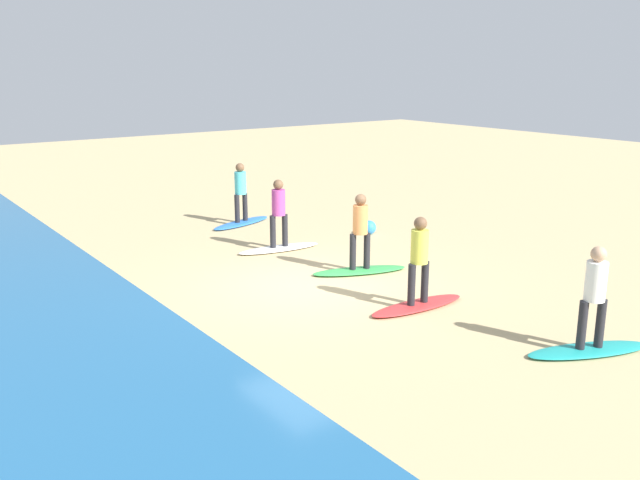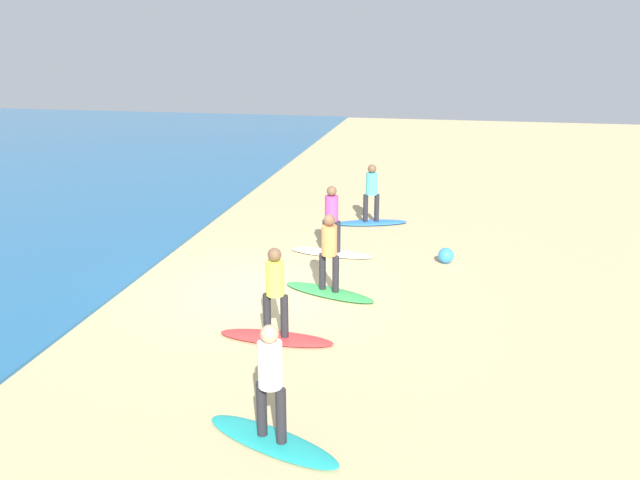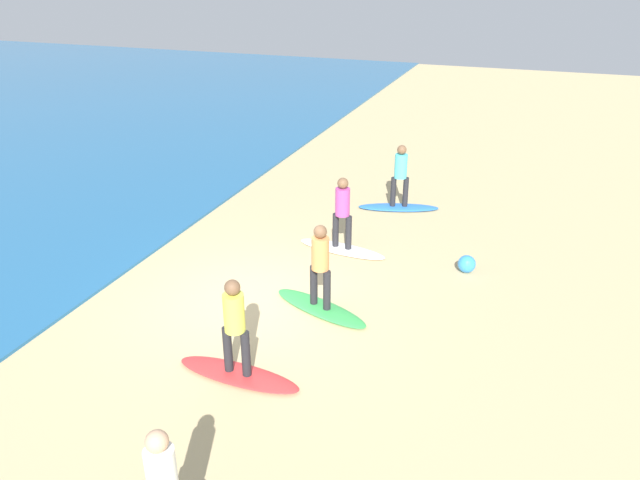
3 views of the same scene
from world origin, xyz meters
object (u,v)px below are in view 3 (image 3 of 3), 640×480
(surfboard_white, at_px, (342,249))
(beach_ball, at_px, (467,264))
(surfer_white, at_px, (342,208))
(surfer_red, at_px, (235,321))
(surfboard_red, at_px, (238,374))
(surfer_blue, at_px, (401,171))
(surfboard_blue, at_px, (398,207))
(surfer_green, at_px, (320,261))
(surfboard_green, at_px, (320,308))

(surfboard_white, bearing_deg, beach_ball, -173.72)
(surfboard_white, bearing_deg, surfer_white, 0.00)
(surfer_red, bearing_deg, surfboard_white, -1.17)
(surfboard_red, distance_m, surfer_blue, 7.90)
(surfer_red, distance_m, beach_ball, 5.68)
(surfer_white, height_order, surfboard_blue, surfer_white)
(surfboard_red, distance_m, surfer_green, 2.59)
(surfboard_red, distance_m, surfboard_blue, 7.84)
(surfboard_green, relative_size, surfer_green, 1.28)
(surfer_red, height_order, surfer_blue, same)
(surfer_green, relative_size, surfboard_white, 0.78)
(surfboard_green, bearing_deg, surfboard_white, -60.50)
(surfer_green, height_order, surfer_white, same)
(surfboard_blue, height_order, surfer_blue, surfer_blue)
(surfboard_white, relative_size, surfer_blue, 1.28)
(surfboard_blue, bearing_deg, surfer_blue, -17.07)
(surfboard_blue, bearing_deg, surfboard_white, 61.04)
(surfer_green, distance_m, surfboard_blue, 5.56)
(surfboard_white, bearing_deg, surfer_blue, -94.10)
(surfer_green, xyz_separation_m, surfboard_blue, (5.47, -0.19, -0.99))
(surfer_green, relative_size, beach_ball, 4.40)
(surfboard_red, height_order, surfer_red, surfer_red)
(surfboard_white, bearing_deg, surfer_green, 107.12)
(surfer_blue, bearing_deg, beach_ball, -144.03)
(surfer_white, height_order, beach_ball, surfer_white)
(surfboard_green, relative_size, surfboard_blue, 1.00)
(surfboard_white, height_order, beach_ball, beach_ball)
(surfer_blue, bearing_deg, surfboard_green, 178.00)
(surfer_white, xyz_separation_m, surfer_blue, (2.91, -0.61, 0.00))
(surfer_red, height_order, surfer_white, same)
(surfboard_white, bearing_deg, surfboard_red, 96.63)
(surfboard_red, distance_m, surfer_red, 0.99)
(surfboard_blue, bearing_deg, surfboard_red, 67.72)
(surfer_red, bearing_deg, surfboard_green, -12.59)
(surfboard_green, xyz_separation_m, surfer_blue, (5.47, -0.19, 0.99))
(surfer_red, distance_m, surfer_blue, 7.84)
(surfer_green, bearing_deg, surfer_blue, -2.00)
(surfboard_green, bearing_deg, surfer_white, -60.50)
(surfboard_red, relative_size, surfboard_green, 1.00)
(surfboard_red, xyz_separation_m, beach_ball, (4.82, -2.88, 0.14))
(surfer_red, relative_size, surfer_blue, 1.00)
(surfer_green, bearing_deg, surfboard_blue, -2.00)
(surfboard_red, xyz_separation_m, surfer_blue, (7.80, -0.71, 0.99))
(surfboard_red, height_order, beach_ball, beach_ball)
(surfer_blue, relative_size, beach_ball, 4.40)
(surfer_red, bearing_deg, surfer_white, -1.17)
(surfboard_red, height_order, surfboard_blue, same)
(beach_ball, bearing_deg, surfer_red, 149.18)
(surfboard_red, bearing_deg, beach_ball, -118.17)
(surfer_blue, bearing_deg, surfboard_white, 168.11)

